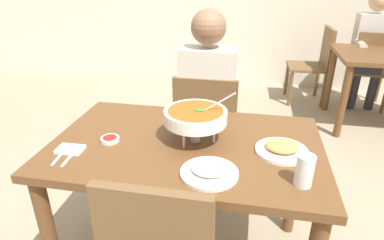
% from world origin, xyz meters
% --- Properties ---
extents(dining_table_main, '(1.30, 0.81, 0.77)m').
position_xyz_m(dining_table_main, '(0.00, 0.00, 0.65)').
color(dining_table_main, brown).
rests_on(dining_table_main, ground_plane).
extents(chair_diner_main, '(0.44, 0.44, 0.90)m').
position_xyz_m(chair_diner_main, '(-0.00, 0.69, 0.51)').
color(chair_diner_main, brown).
rests_on(chair_diner_main, ground_plane).
extents(diner_main, '(0.40, 0.45, 1.31)m').
position_xyz_m(diner_main, '(0.00, 0.73, 0.75)').
color(diner_main, '#2D2D38').
rests_on(diner_main, ground_plane).
extents(curry_bowl, '(0.33, 0.30, 0.26)m').
position_xyz_m(curry_bowl, '(0.04, 0.03, 0.90)').
color(curry_bowl, silver).
rests_on(curry_bowl, dining_table_main).
extents(rice_plate, '(0.24, 0.24, 0.06)m').
position_xyz_m(rice_plate, '(0.15, -0.25, 0.79)').
color(rice_plate, white).
rests_on(rice_plate, dining_table_main).
extents(appetizer_plate, '(0.24, 0.24, 0.06)m').
position_xyz_m(appetizer_plate, '(0.45, -0.01, 0.79)').
color(appetizer_plate, white).
rests_on(appetizer_plate, dining_table_main).
extents(sauce_dish, '(0.09, 0.09, 0.02)m').
position_xyz_m(sauce_dish, '(-0.37, -0.06, 0.78)').
color(sauce_dish, white).
rests_on(sauce_dish, dining_table_main).
extents(napkin_folded, '(0.12, 0.08, 0.02)m').
position_xyz_m(napkin_folded, '(-0.51, -0.18, 0.78)').
color(napkin_folded, white).
rests_on(napkin_folded, dining_table_main).
extents(fork_utensil, '(0.03, 0.17, 0.01)m').
position_xyz_m(fork_utensil, '(-0.53, -0.23, 0.77)').
color(fork_utensil, silver).
rests_on(fork_utensil, dining_table_main).
extents(spoon_utensil, '(0.02, 0.17, 0.01)m').
position_xyz_m(spoon_utensil, '(-0.48, -0.23, 0.77)').
color(spoon_utensil, silver).
rests_on(spoon_utensil, dining_table_main).
extents(drink_glass, '(0.07, 0.07, 0.13)m').
position_xyz_m(drink_glass, '(0.51, -0.24, 0.83)').
color(drink_glass, silver).
rests_on(drink_glass, dining_table_main).
extents(chair_bg_left, '(0.49, 0.49, 0.90)m').
position_xyz_m(chair_bg_left, '(1.60, 2.57, 0.51)').
color(chair_bg_left, brown).
rests_on(chair_bg_left, ground_plane).
extents(chair_bg_right, '(0.46, 0.46, 0.90)m').
position_xyz_m(chair_bg_right, '(1.02, 2.69, 0.51)').
color(chair_bg_right, brown).
rests_on(chair_bg_right, ground_plane).
extents(patron_bg_left, '(0.40, 0.45, 1.31)m').
position_xyz_m(patron_bg_left, '(1.56, 2.63, 0.75)').
color(patron_bg_left, '#2D2D38').
rests_on(patron_bg_left, ground_plane).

